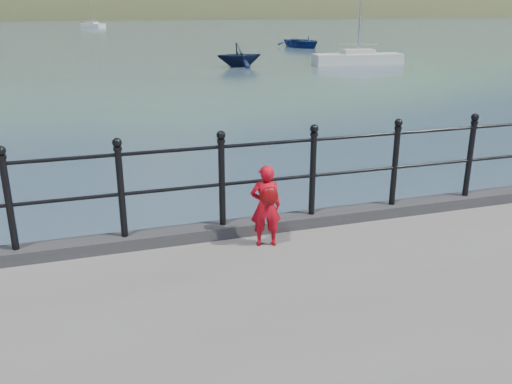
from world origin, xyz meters
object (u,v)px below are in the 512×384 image
object	(u,v)px
launch_blue	(302,42)
sailboat_deep	(93,26)
child	(266,205)
railing	(269,169)
launch_navy	(239,55)
sailboat_near	(357,59)

from	to	relation	value
launch_blue	sailboat_deep	bearing A→B (deg)	97.41
child	launch_blue	bearing A→B (deg)	-99.79
railing	launch_navy	distance (m)	29.35
railing	sailboat_deep	world-z (taller)	sailboat_deep
sailboat_deep	sailboat_near	size ratio (longest dim) A/B	0.99
railing	launch_navy	size ratio (longest dim) A/B	6.26
child	launch_blue	xyz separation A→B (m)	(18.43, 43.77, -0.99)
railing	sailboat_deep	xyz separation A→B (m)	(0.84, 101.98, -1.48)
launch_navy	sailboat_deep	distance (m)	74.01
launch_blue	launch_navy	size ratio (longest dim) A/B	1.72
railing	sailboat_deep	size ratio (longest dim) A/B	2.22
child	sailboat_deep	distance (m)	102.43
railing	sailboat_near	distance (m)	31.63
launch_navy	railing	bearing A→B (deg)	162.41
launch_blue	launch_navy	xyz separation A→B (m)	(-10.54, -15.04, 0.25)
railing	launch_blue	xyz separation A→B (m)	(18.26, 43.34, -1.31)
sailboat_deep	launch_navy	bearing A→B (deg)	-28.74
railing	launch_blue	world-z (taller)	railing
child	launch_blue	world-z (taller)	child
launch_blue	railing	bearing A→B (deg)	-121.97
launch_blue	sailboat_near	world-z (taller)	sailboat_near
child	sailboat_deep	world-z (taller)	sailboat_deep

